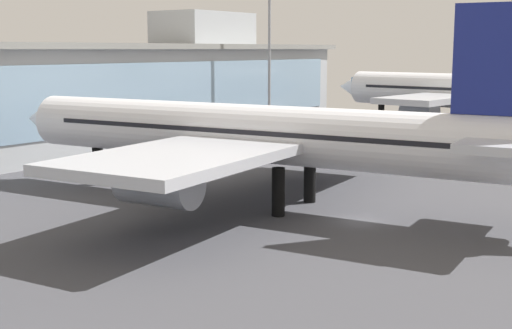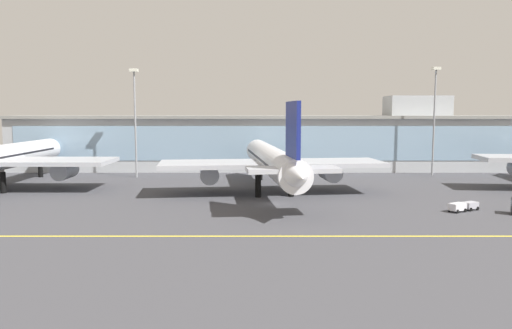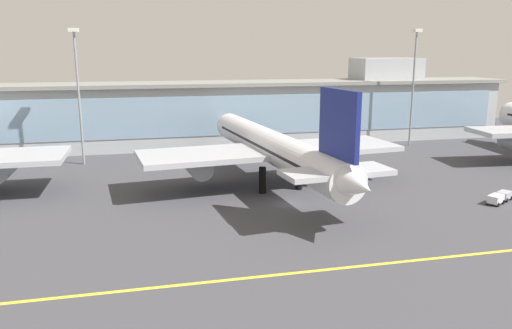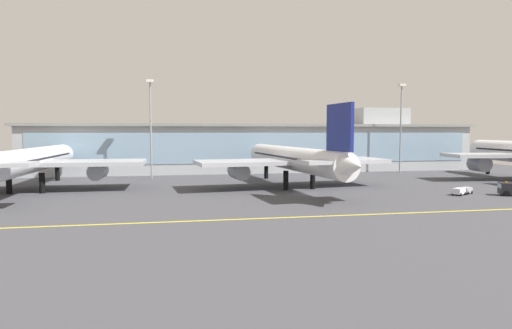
{
  "view_description": "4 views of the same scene",
  "coord_description": "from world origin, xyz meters",
  "px_view_note": "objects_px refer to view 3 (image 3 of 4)",
  "views": [
    {
      "loc": [
        -49.78,
        -25.58,
        13.81
      ],
      "look_at": [
        -2.35,
        8.72,
        4.12
      ],
      "focal_mm": 49.07,
      "sensor_mm": 36.0,
      "label": 1
    },
    {
      "loc": [
        -2.84,
        -82.63,
        15.69
      ],
      "look_at": [
        -2.43,
        11.89,
        5.44
      ],
      "focal_mm": 34.47,
      "sensor_mm": 36.0,
      "label": 2
    },
    {
      "loc": [
        -20.35,
        -65.33,
        21.49
      ],
      "look_at": [
        -3.94,
        4.41,
        5.04
      ],
      "focal_mm": 34.76,
      "sensor_mm": 36.0,
      "label": 3
    },
    {
      "loc": [
        -25.29,
        -81.83,
        12.37
      ],
      "look_at": [
        -8.0,
        10.94,
        5.16
      ],
      "focal_mm": 30.49,
      "sensor_mm": 36.0,
      "label": 4
    }
  ],
  "objects_px": {
    "airliner_near_right": "(273,148)",
    "service_truck_far": "(500,197)",
    "apron_light_mast_west": "(414,72)",
    "apron_light_mast_centre": "(77,78)"
  },
  "relations": [
    {
      "from": "airliner_near_right",
      "to": "apron_light_mast_west",
      "type": "height_order",
      "value": "apron_light_mast_west"
    },
    {
      "from": "service_truck_far",
      "to": "airliner_near_right",
      "type": "bearing_deg",
      "value": -58.9
    },
    {
      "from": "airliner_near_right",
      "to": "apron_light_mast_west",
      "type": "xyz_separation_m",
      "value": [
        40.29,
        27.06,
        10.67
      ]
    },
    {
      "from": "airliner_near_right",
      "to": "service_truck_far",
      "type": "bearing_deg",
      "value": -125.22
    },
    {
      "from": "service_truck_far",
      "to": "apron_light_mast_centre",
      "type": "height_order",
      "value": "apron_light_mast_centre"
    },
    {
      "from": "apron_light_mast_west",
      "to": "service_truck_far",
      "type": "bearing_deg",
      "value": -103.7
    },
    {
      "from": "apron_light_mast_centre",
      "to": "service_truck_far",
      "type": "bearing_deg",
      "value": -33.22
    },
    {
      "from": "airliner_near_right",
      "to": "service_truck_far",
      "type": "distance_m",
      "value": 34.36
    },
    {
      "from": "apron_light_mast_west",
      "to": "apron_light_mast_centre",
      "type": "distance_m",
      "value": 72.02
    },
    {
      "from": "service_truck_far",
      "to": "apron_light_mast_centre",
      "type": "bearing_deg",
      "value": -63.21
    }
  ]
}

